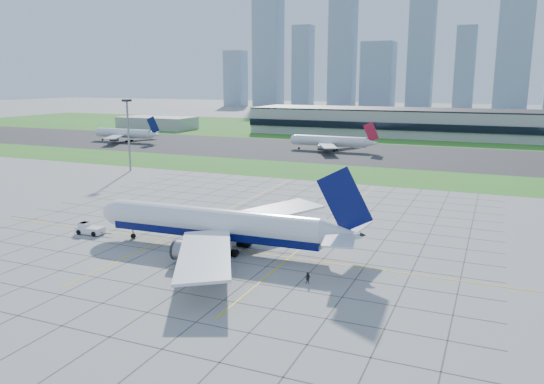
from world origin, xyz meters
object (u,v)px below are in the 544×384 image
(distant_jet_0, at_px, (125,133))
(pushback_tug, at_px, (89,229))
(airliner, at_px, (217,225))
(crew_near, at_px, (78,227))
(distant_jet_1, at_px, (331,141))
(light_mast, at_px, (128,126))
(crew_far, at_px, (308,278))

(distant_jet_0, bearing_deg, pushback_tug, -54.21)
(airliner, bearing_deg, pushback_tug, -178.94)
(airliner, distance_m, distant_jet_0, 195.56)
(crew_near, bearing_deg, distant_jet_1, 41.21)
(crew_near, relative_size, distant_jet_1, 0.04)
(light_mast, height_order, crew_far, light_mast)
(crew_near, relative_size, crew_far, 0.83)
(light_mast, relative_size, crew_far, 13.26)
(pushback_tug, distance_m, crew_near, 4.03)
(light_mast, xyz_separation_m, crew_near, (38.96, -68.35, -15.38))
(crew_far, bearing_deg, light_mast, 152.47)
(crew_far, relative_size, distant_jet_1, 0.05)
(airliner, bearing_deg, distant_jet_0, 131.14)
(light_mast, xyz_separation_m, distant_jet_1, (50.83, 81.87, -11.70))
(airliner, distance_m, crew_far, 24.75)
(airliner, height_order, crew_far, airliner)
(pushback_tug, xyz_separation_m, crew_far, (52.52, -8.54, -0.10))
(light_mast, height_order, crew_near, light_mast)
(crew_near, xyz_separation_m, crew_far, (56.42, -9.51, 0.16))
(distant_jet_0, distance_m, distant_jet_1, 112.01)
(airliner, bearing_deg, crew_far, -26.96)
(airliner, xyz_separation_m, distant_jet_0, (-134.15, 142.29, -0.37))
(airliner, bearing_deg, crew_near, 179.07)
(pushback_tug, bearing_deg, distant_jet_0, 123.62)
(pushback_tug, bearing_deg, distant_jet_1, 84.81)
(pushback_tug, bearing_deg, crew_far, -11.40)
(light_mast, distance_m, crew_near, 80.16)
(airliner, bearing_deg, light_mast, 135.10)
(pushback_tug, bearing_deg, crew_near, 163.87)
(pushback_tug, relative_size, crew_far, 4.47)
(pushback_tug, relative_size, distant_jet_1, 0.20)
(pushback_tug, xyz_separation_m, distant_jet_0, (-103.81, 144.00, 3.42))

